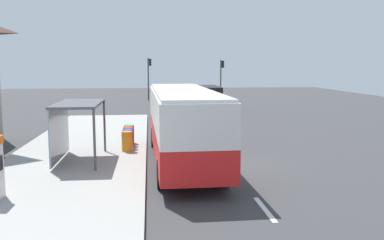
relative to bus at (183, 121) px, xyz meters
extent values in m
cube|color=#38383A|center=(1.71, 13.75, -1.86)|extent=(56.00, 92.00, 0.04)
cube|color=#999993|center=(-4.69, 1.75, -1.75)|extent=(6.20, 30.00, 0.18)
cube|color=silver|center=(1.96, -6.25, -1.84)|extent=(0.16, 2.20, 0.01)
cube|color=silver|center=(1.96, -1.25, -1.84)|extent=(0.16, 2.20, 0.01)
cube|color=silver|center=(1.96, 3.75, -1.84)|extent=(0.16, 2.20, 0.01)
cube|color=silver|center=(1.96, 8.75, -1.84)|extent=(0.16, 2.20, 0.01)
cube|color=silver|center=(1.96, 13.75, -1.84)|extent=(0.16, 2.20, 0.01)
cube|color=silver|center=(1.96, 18.75, -1.84)|extent=(0.16, 2.20, 0.01)
cube|color=silver|center=(1.96, 23.75, -1.84)|extent=(0.16, 2.20, 0.01)
cube|color=silver|center=(1.96, 28.75, -1.84)|extent=(0.16, 2.20, 0.01)
cube|color=red|center=(0.01, -0.02, -0.77)|extent=(2.72, 11.05, 1.15)
cube|color=silver|center=(0.01, -0.02, 0.53)|extent=(2.72, 11.05, 1.45)
cube|color=silver|center=(0.01, -0.02, 1.31)|extent=(2.60, 10.83, 0.12)
cube|color=black|center=(-0.10, 5.43, 0.46)|extent=(2.30, 0.17, 1.22)
cube|color=black|center=(-1.19, -0.54, 0.46)|extent=(0.26, 8.58, 1.10)
cylinder|color=black|center=(-1.20, 3.86, -1.34)|extent=(0.30, 1.01, 1.00)
cylinder|color=black|center=(1.06, 3.90, -1.34)|extent=(0.30, 1.01, 1.00)
cylinder|color=black|center=(-1.04, -3.74, -1.34)|extent=(0.30, 1.01, 1.00)
cylinder|color=black|center=(1.22, -3.70, -1.34)|extent=(0.30, 1.01, 1.00)
cube|color=black|center=(3.91, 20.41, -0.52)|extent=(2.08, 5.23, 1.96)
cube|color=black|center=(3.91, 20.41, -0.19)|extent=(2.09, 3.15, 0.44)
cylinder|color=black|center=(4.78, 18.39, -1.50)|extent=(0.23, 0.68, 0.68)
cylinder|color=black|center=(2.98, 18.42, -1.50)|extent=(0.23, 0.68, 0.68)
cylinder|color=black|center=(4.84, 22.39, -1.50)|extent=(0.23, 0.68, 0.68)
cylinder|color=black|center=(3.04, 22.42, -1.50)|extent=(0.23, 0.68, 0.68)
cube|color=black|center=(4.01, 38.55, -1.22)|extent=(1.80, 4.40, 0.60)
cube|color=black|center=(4.01, 38.75, -0.62)|extent=(1.59, 2.38, 0.60)
cylinder|color=black|center=(4.83, 37.06, -1.52)|extent=(0.20, 0.64, 0.64)
cylinder|color=black|center=(3.19, 37.05, -1.52)|extent=(0.20, 0.64, 0.64)
cylinder|color=black|center=(4.83, 40.06, -1.52)|extent=(0.20, 0.64, 0.64)
cylinder|color=black|center=(3.19, 40.05, -1.52)|extent=(0.20, 0.64, 0.64)
cube|color=black|center=(-5.94, -5.02, -0.54)|extent=(0.03, 0.36, 0.44)
cylinder|color=orange|center=(-2.49, 1.96, -1.19)|extent=(0.52, 0.52, 0.95)
cylinder|color=blue|center=(-2.49, 2.66, -1.19)|extent=(0.52, 0.52, 0.95)
cylinder|color=red|center=(-2.49, 3.36, -1.19)|extent=(0.52, 0.52, 0.95)
cylinder|color=green|center=(-2.49, 4.06, -1.19)|extent=(0.52, 0.52, 0.95)
cylinder|color=#2D2D2D|center=(7.11, 32.31, 0.55)|extent=(0.14, 0.14, 4.78)
cube|color=black|center=(7.33, 32.31, 2.44)|extent=(0.24, 0.28, 0.84)
sphere|color=red|center=(7.45, 32.31, 2.72)|extent=(0.16, 0.16, 0.16)
sphere|color=#3C2C03|center=(7.45, 32.31, 2.44)|extent=(0.16, 0.16, 0.16)
sphere|color=black|center=(7.45, 32.31, 2.16)|extent=(0.16, 0.16, 0.16)
cylinder|color=#2D2D2D|center=(-1.49, 33.11, 0.66)|extent=(0.14, 0.14, 5.01)
cube|color=black|center=(-1.27, 33.11, 2.67)|extent=(0.24, 0.28, 0.84)
sphere|color=red|center=(-1.15, 33.11, 2.95)|extent=(0.16, 0.16, 0.16)
sphere|color=#3C2C03|center=(-1.15, 33.11, 2.67)|extent=(0.16, 0.16, 0.16)
sphere|color=black|center=(-1.15, 33.11, 2.39)|extent=(0.16, 0.16, 0.16)
cube|color=#4C4C51|center=(-4.39, 0.16, 0.79)|extent=(1.80, 4.00, 0.10)
cube|color=#8CA5B2|center=(-5.24, 0.16, -0.41)|extent=(0.06, 3.80, 2.30)
cylinder|color=#4C4C51|center=(-3.54, -1.74, -0.44)|extent=(0.10, 0.10, 2.44)
cylinder|color=#4C4C51|center=(-3.54, 2.06, -0.44)|extent=(0.10, 0.10, 2.44)
camera|label=1|loc=(-1.42, -18.22, 2.44)|focal=40.00mm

